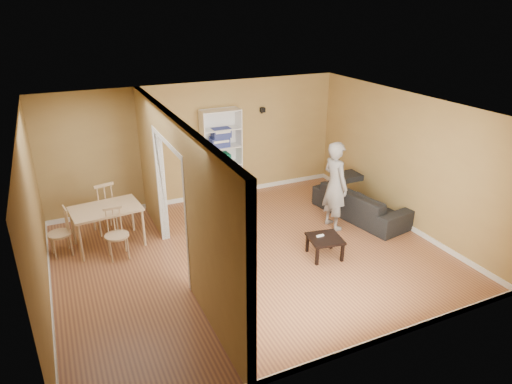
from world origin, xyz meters
TOP-DOWN VIEW (x-y plane):
  - room_shell at (0.00, 0.00)m, footprint 6.50×6.50m
  - partition at (-1.20, 0.00)m, footprint 0.22×5.50m
  - wall_speaker at (1.50, 2.69)m, footprint 0.10×0.10m
  - sofa at (2.70, 0.49)m, footprint 2.23×1.25m
  - person at (1.93, 0.35)m, footprint 0.78×0.62m
  - bookshelf at (0.45, 2.61)m, footprint 0.86×0.37m
  - paper_box_navy_a at (0.46, 2.56)m, footprint 0.39×0.26m
  - paper_box_teal at (0.39, 2.56)m, footprint 0.46×0.30m
  - paper_box_navy_b at (0.41, 2.56)m, footprint 0.40×0.26m
  - paper_box_navy_c at (0.46, 2.56)m, footprint 0.39×0.25m
  - coffee_table at (1.16, -0.56)m, footprint 0.55×0.55m
  - game_controller at (1.11, -0.49)m, footprint 0.14×0.04m
  - dining_table at (-2.19, 1.42)m, footprint 1.19×0.79m
  - chair_left at (-3.00, 1.41)m, footprint 0.46×0.46m
  - chair_near at (-2.11, 0.90)m, footprint 0.41×0.41m
  - chair_far at (-2.18, 2.02)m, footprint 0.58×0.58m

SIDE VIEW (x-z plane):
  - coffee_table at x=1.16m, z-range 0.13..0.50m
  - game_controller at x=1.11m, z-range 0.37..0.40m
  - sofa at x=2.70m, z-range 0.00..0.80m
  - chair_left at x=-3.00m, z-range 0.00..0.87m
  - chair_near at x=-2.11m, z-range 0.00..0.90m
  - chair_far at x=-2.18m, z-range 0.00..1.05m
  - paper_box_navy_a at x=0.46m, z-range 0.43..0.63m
  - dining_table at x=-2.19m, z-range 0.29..1.04m
  - paper_box_teal at x=0.39m, z-range 0.83..1.06m
  - bookshelf at x=0.45m, z-range 0.00..2.03m
  - person at x=1.93m, z-range 0.00..2.05m
  - room_shell at x=0.00m, z-range -1.95..4.55m
  - partition at x=-1.20m, z-range 0.00..2.60m
  - paper_box_navy_b at x=0.41m, z-range 1.23..1.43m
  - paper_box_navy_c at x=0.46m, z-range 1.43..1.63m
  - wall_speaker at x=1.50m, z-range 1.85..1.95m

